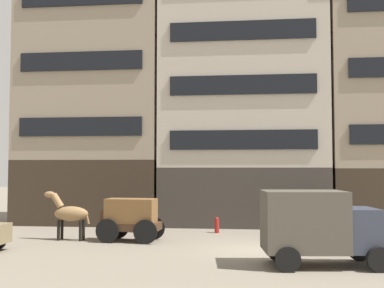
# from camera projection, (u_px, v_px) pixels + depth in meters

# --- Properties ---
(ground_plane) EXTENTS (120.00, 120.00, 0.00)m
(ground_plane) POSITION_uv_depth(u_px,v_px,m) (255.00, 251.00, 19.10)
(ground_plane) COLOR slate
(building_far_left) EXTENTS (9.29, 6.28, 16.03)m
(building_far_left) POSITION_uv_depth(u_px,v_px,m) (96.00, 97.00, 30.02)
(building_far_left) COLOR #33281E
(building_far_left) RESTS_ON ground_plane
(building_center_left) EXTENTS (10.33, 6.28, 16.42)m
(building_center_left) POSITION_uv_depth(u_px,v_px,m) (242.00, 91.00, 29.02)
(building_center_left) COLOR #38332D
(building_center_left) RESTS_ON ground_plane
(cargo_wagon) EXTENTS (3.01, 1.72, 1.98)m
(cargo_wagon) POSITION_uv_depth(u_px,v_px,m) (130.00, 217.00, 21.61)
(cargo_wagon) COLOR #3D2819
(cargo_wagon) RESTS_ON ground_plane
(draft_horse) EXTENTS (2.35, 0.73, 2.30)m
(draft_horse) POSITION_uv_depth(u_px,v_px,m) (69.00, 213.00, 21.94)
(draft_horse) COLOR #937047
(draft_horse) RESTS_ON ground_plane
(delivery_truck_near) EXTENTS (4.49, 2.49, 2.62)m
(delivery_truck_near) POSITION_uv_depth(u_px,v_px,m) (320.00, 225.00, 16.15)
(delivery_truck_near) COLOR #333847
(delivery_truck_near) RESTS_ON ground_plane
(sedan_light) EXTENTS (3.83, 2.14, 1.83)m
(sedan_light) POSITION_uv_depth(u_px,v_px,m) (319.00, 219.00, 22.47)
(sedan_light) COLOR gray
(sedan_light) RESTS_ON ground_plane
(pedestrian_officer) EXTENTS (0.40, 0.40, 1.79)m
(pedestrian_officer) POSITION_uv_depth(u_px,v_px,m) (134.00, 214.00, 24.57)
(pedestrian_officer) COLOR black
(pedestrian_officer) RESTS_ON ground_plane
(fire_hydrant_curbside) EXTENTS (0.24, 0.24, 0.83)m
(fire_hydrant_curbside) POSITION_uv_depth(u_px,v_px,m) (217.00, 225.00, 24.34)
(fire_hydrant_curbside) COLOR maroon
(fire_hydrant_curbside) RESTS_ON ground_plane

